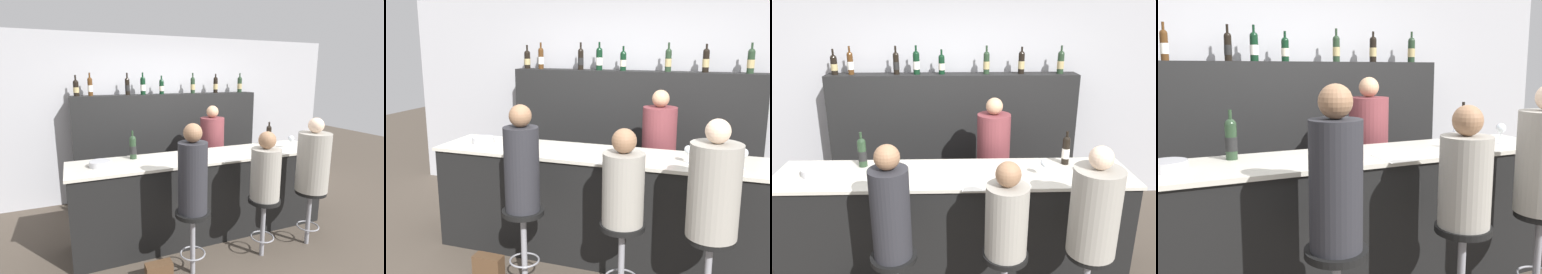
# 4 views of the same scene
# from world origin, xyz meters

# --- Properties ---
(wall_back) EXTENTS (6.40, 0.05, 2.60)m
(wall_back) POSITION_xyz_m (0.00, 1.93, 1.30)
(wall_back) COLOR #B2B2B7
(wall_back) RESTS_ON ground_plane
(bar_counter) EXTENTS (3.20, 0.67, 1.02)m
(bar_counter) POSITION_xyz_m (0.00, 0.32, 0.51)
(bar_counter) COLOR black
(bar_counter) RESTS_ON ground_plane
(back_bar_cabinet) EXTENTS (3.00, 0.28, 1.69)m
(back_bar_cabinet) POSITION_xyz_m (0.00, 1.71, 0.84)
(back_bar_cabinet) COLOR black
(back_bar_cabinet) RESTS_ON ground_plane
(wine_bottle_counter_0) EXTENTS (0.08, 0.08, 0.33)m
(wine_bottle_counter_0) POSITION_xyz_m (-0.84, 0.50, 1.16)
(wine_bottle_counter_0) COLOR #233823
(wine_bottle_counter_0) RESTS_ON bar_counter
(wine_bottle_counter_1) EXTENTS (0.07, 0.07, 0.32)m
(wine_bottle_counter_1) POSITION_xyz_m (1.06, 0.50, 1.16)
(wine_bottle_counter_1) COLOR black
(wine_bottle_counter_1) RESTS_ON bar_counter
(wine_bottle_backbar_0) EXTENTS (0.08, 0.08, 0.30)m
(wine_bottle_backbar_0) POSITION_xyz_m (-1.39, 1.71, 1.80)
(wine_bottle_backbar_0) COLOR black
(wine_bottle_backbar_0) RESTS_ON back_bar_cabinet
(wine_bottle_backbar_1) EXTENTS (0.07, 0.07, 0.33)m
(wine_bottle_backbar_1) POSITION_xyz_m (-1.20, 1.71, 1.82)
(wine_bottle_backbar_1) COLOR #4C2D14
(wine_bottle_backbar_1) RESTS_ON back_bar_cabinet
(wine_bottle_backbar_2) EXTENTS (0.07, 0.07, 0.33)m
(wine_bottle_backbar_2) POSITION_xyz_m (-0.66, 1.71, 1.82)
(wine_bottle_backbar_2) COLOR black
(wine_bottle_backbar_2) RESTS_ON back_bar_cabinet
(wine_bottle_backbar_3) EXTENTS (0.08, 0.08, 0.33)m
(wine_bottle_backbar_3) POSITION_xyz_m (-0.43, 1.71, 1.82)
(wine_bottle_backbar_3) COLOR black
(wine_bottle_backbar_3) RESTS_ON back_bar_cabinet
(wine_bottle_backbar_4) EXTENTS (0.07, 0.07, 0.29)m
(wine_bottle_backbar_4) POSITION_xyz_m (-0.13, 1.71, 1.80)
(wine_bottle_backbar_4) COLOR black
(wine_bottle_backbar_4) RESTS_ON back_bar_cabinet
(wine_bottle_backbar_5) EXTENTS (0.07, 0.07, 0.33)m
(wine_bottle_backbar_5) POSITION_xyz_m (0.40, 1.71, 1.82)
(wine_bottle_backbar_5) COLOR #233823
(wine_bottle_backbar_5) RESTS_ON back_bar_cabinet
(wine_bottle_backbar_6) EXTENTS (0.07, 0.07, 0.32)m
(wine_bottle_backbar_6) POSITION_xyz_m (0.82, 1.71, 1.82)
(wine_bottle_backbar_6) COLOR black
(wine_bottle_backbar_6) RESTS_ON back_bar_cabinet
(wine_bottle_backbar_7) EXTENTS (0.08, 0.08, 0.33)m
(wine_bottle_backbar_7) POSITION_xyz_m (1.29, 1.71, 1.82)
(wine_bottle_backbar_7) COLOR #233823
(wine_bottle_backbar_7) RESTS_ON back_bar_cabinet
(wine_glass_0) EXTENTS (0.08, 0.08, 0.16)m
(wine_glass_0) POSITION_xyz_m (0.79, 0.23, 1.13)
(wine_glass_0) COLOR silver
(wine_glass_0) RESTS_ON bar_counter
(wine_glass_1) EXTENTS (0.08, 0.08, 0.17)m
(wine_glass_1) POSITION_xyz_m (1.22, 0.23, 1.15)
(wine_glass_1) COLOR silver
(wine_glass_1) RESTS_ON bar_counter
(metal_bowl) EXTENTS (0.22, 0.22, 0.06)m
(metal_bowl) POSITION_xyz_m (-1.24, 0.32, 1.05)
(metal_bowl) COLOR #B7B7BC
(metal_bowl) RESTS_ON bar_counter
(tasting_menu) EXTENTS (0.21, 0.30, 0.00)m
(tasting_menu) POSITION_xyz_m (0.17, 0.10, 1.02)
(tasting_menu) COLOR white
(tasting_menu) RESTS_ON bar_counter
(bar_stool_left) EXTENTS (0.35, 0.35, 0.68)m
(bar_stool_left) POSITION_xyz_m (-0.45, -0.39, 0.52)
(bar_stool_left) COLOR gray
(bar_stool_left) RESTS_ON ground_plane
(guest_seated_left) EXTENTS (0.28, 0.28, 0.87)m
(guest_seated_left) POSITION_xyz_m (-0.45, -0.39, 1.06)
(guest_seated_left) COLOR #28282D
(guest_seated_left) RESTS_ON bar_stool_left
(bar_stool_middle) EXTENTS (0.35, 0.35, 0.68)m
(bar_stool_middle) POSITION_xyz_m (0.38, -0.39, 0.52)
(bar_stool_middle) COLOR gray
(bar_stool_middle) RESTS_ON ground_plane
(guest_seated_middle) EXTENTS (0.31, 0.31, 0.74)m
(guest_seated_middle) POSITION_xyz_m (0.38, -0.39, 0.99)
(guest_seated_middle) COLOR gray
(guest_seated_middle) RESTS_ON bar_stool_middle
(bar_stool_right) EXTENTS (0.35, 0.35, 0.68)m
(bar_stool_right) POSITION_xyz_m (1.02, -0.39, 0.52)
(bar_stool_right) COLOR gray
(bar_stool_right) RESTS_ON ground_plane
(guest_seated_right) EXTENTS (0.36, 0.36, 0.84)m
(guest_seated_right) POSITION_xyz_m (1.02, -0.39, 1.04)
(guest_seated_right) COLOR gray
(guest_seated_right) RESTS_ON bar_stool_right
(bartender) EXTENTS (0.35, 0.35, 1.55)m
(bartender) POSITION_xyz_m (0.43, 1.02, 0.71)
(bartender) COLOR brown
(bartender) RESTS_ON ground_plane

